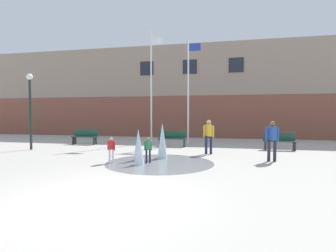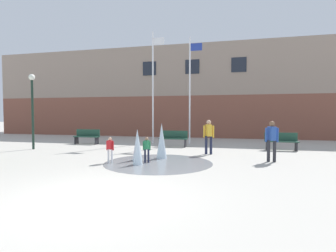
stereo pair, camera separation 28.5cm
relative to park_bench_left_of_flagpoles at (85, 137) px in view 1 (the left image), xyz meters
The scene contains 13 objects.
ground_plane 11.04m from the park_bench_left_of_flagpoles, 58.80° to the right, with size 100.00×100.00×0.00m, color #B2ADA3.
library_building 11.04m from the park_bench_left_of_flagpoles, 57.27° to the left, with size 36.00×6.05×7.37m.
splash_fountain 7.24m from the park_bench_left_of_flagpoles, 39.71° to the right, with size 4.13×4.13×1.49m.
park_bench_left_of_flagpoles is the anchor object (origin of this frame).
park_bench_near_trashcan 5.50m from the park_bench_left_of_flagpoles, ahead, with size 1.60×0.44×0.91m.
park_bench_far_right 11.20m from the park_bench_left_of_flagpoles, ahead, with size 1.60×0.44×0.91m.
teen_by_trashcan 8.06m from the park_bench_left_of_flagpoles, 17.21° to the right, with size 0.50×0.39×1.59m.
child_running 6.85m from the park_bench_left_of_flagpoles, 52.14° to the right, with size 0.31×0.19×0.99m.
adult_watching 10.92m from the park_bench_left_of_flagpoles, 20.20° to the right, with size 0.50×0.39×1.59m.
child_in_fountain 7.52m from the park_bench_left_of_flagpoles, 42.31° to the right, with size 0.31×0.22×0.99m.
flagpole_left 5.31m from the park_bench_left_of_flagpoles, 22.86° to the left, with size 0.80×0.10×7.10m.
flagpole_right 7.11m from the park_bench_left_of_flagpoles, 14.55° to the left, with size 0.80×0.10×6.60m.
lamp_post_left_lane 3.81m from the park_bench_left_of_flagpoles, 117.99° to the right, with size 0.32×0.32×3.96m.
Camera 1 is at (2.70, -5.19, 1.87)m, focal length 28.00 mm.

